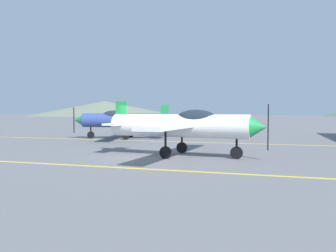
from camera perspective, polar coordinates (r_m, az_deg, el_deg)
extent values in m
plane|color=slate|center=(16.99, -4.76, -4.90)|extent=(400.00, 400.00, 0.00)
cube|color=yellow|center=(13.41, -11.06, -6.90)|extent=(80.00, 0.16, 0.01)
cube|color=yellow|center=(23.96, 1.74, -2.73)|extent=(80.00, 0.16, 0.01)
cylinder|color=white|center=(16.28, 1.75, 0.04)|extent=(7.05, 1.77, 1.13)
cone|color=#1E8C3F|center=(15.37, 15.33, -0.19)|extent=(0.80, 1.02, 0.96)
cube|color=black|center=(15.33, 16.86, -0.21)|extent=(0.05, 0.13, 2.05)
ellipsoid|color=#1E2833|center=(15.97, 4.86, 1.20)|extent=(2.13, 1.11, 0.92)
cube|color=white|center=(16.14, 3.12, 0.20)|extent=(1.95, 9.10, 0.16)
cube|color=white|center=(17.64, -7.99, 0.37)|extent=(0.96, 2.72, 0.10)
cube|color=#1E8C3F|center=(17.62, -8.00, 2.21)|extent=(0.66, 0.18, 1.23)
cylinder|color=black|center=(15.56, 11.73, -2.65)|extent=(0.10, 0.10, 1.03)
cylinder|color=black|center=(15.62, 11.72, -4.53)|extent=(0.58, 0.18, 0.57)
cylinder|color=black|center=(15.35, -0.43, -2.67)|extent=(0.10, 0.10, 1.03)
cylinder|color=black|center=(15.41, -0.43, -4.58)|extent=(0.58, 0.18, 0.57)
cylinder|color=black|center=(17.45, 2.41, -2.05)|extent=(0.10, 0.10, 1.03)
cylinder|color=black|center=(17.50, 2.40, -3.73)|extent=(0.58, 0.18, 0.57)
cylinder|color=#33478C|center=(27.05, -7.30, 0.99)|extent=(7.04, 2.81, 1.13)
cone|color=#1E8C3F|center=(27.97, -15.09, 0.98)|extent=(0.93, 1.11, 0.96)
cube|color=black|center=(28.10, -15.89, 0.97)|extent=(0.07, 0.13, 2.05)
ellipsoid|color=#1E2833|center=(27.22, -9.22, 1.70)|extent=(2.22, 1.40, 0.92)
cube|color=#33478C|center=(27.13, -8.16, 1.10)|extent=(3.31, 9.03, 0.16)
cube|color=#33478C|center=(26.69, -0.55, 1.10)|extent=(1.35, 2.76, 0.10)
cube|color=#1E8C3F|center=(26.68, -0.56, 2.32)|extent=(0.66, 0.28, 1.23)
cylinder|color=black|center=(27.72, -13.16, -0.43)|extent=(0.10, 0.10, 1.03)
cylinder|color=black|center=(27.75, -13.15, -1.50)|extent=(0.59, 0.26, 0.57)
cylinder|color=black|center=(28.16, -6.49, -0.34)|extent=(0.10, 0.10, 1.03)
cylinder|color=black|center=(28.19, -6.48, -1.39)|extent=(0.59, 0.26, 0.57)
cylinder|color=black|center=(25.93, -7.27, -0.58)|extent=(0.10, 0.10, 1.03)
cylinder|color=black|center=(25.97, -7.27, -1.72)|extent=(0.59, 0.26, 0.57)
cone|color=slate|center=(180.46, -10.83, 2.99)|extent=(79.58, 79.58, 7.82)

